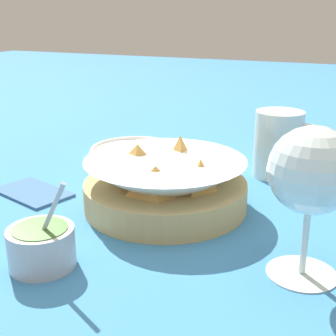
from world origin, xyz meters
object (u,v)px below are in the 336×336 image
food_basket (167,185)px  beer_mug (279,147)px  side_plate (134,151)px  wine_glass (312,175)px  sauce_cup (42,245)px

food_basket → beer_mug: bearing=59.7°
food_basket → side_plate: size_ratio=1.31×
food_basket → beer_mug: size_ratio=1.88×
wine_glass → sauce_cup: bearing=-159.9°
wine_glass → beer_mug: wine_glass is taller
side_plate → beer_mug: bearing=-2.2°
wine_glass → side_plate: wine_glass is taller
sauce_cup → wine_glass: (0.26, 0.10, 0.09)m
side_plate → wine_glass: bearing=-40.5°
beer_mug → side_plate: size_ratio=0.70×
food_basket → sauce_cup: sauce_cup is taller
beer_mug → food_basket: bearing=-120.3°
wine_glass → side_plate: bearing=139.5°
sauce_cup → side_plate: (-0.10, 0.40, -0.02)m
beer_mug → side_plate: beer_mug is taller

